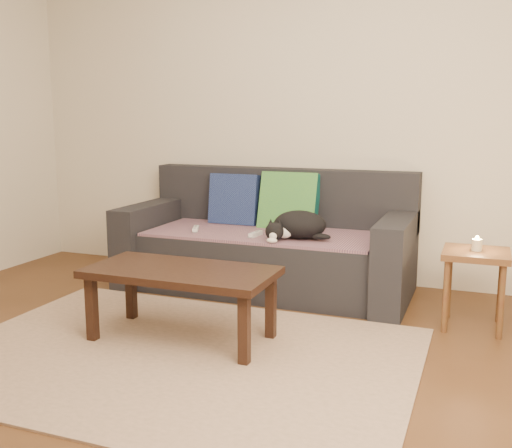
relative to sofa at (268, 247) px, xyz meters
name	(u,v)px	position (x,y,z in m)	size (l,w,h in m)	color
ground	(163,368)	(0.00, -1.57, -0.31)	(4.50, 4.50, 0.00)	brown
back_wall	(287,112)	(0.00, 0.43, 0.99)	(4.50, 0.04, 2.60)	beige
sofa	(268,247)	(0.00, 0.00, 0.00)	(2.10, 0.94, 0.87)	#232328
throw_blanket	(263,233)	(0.00, -0.09, 0.12)	(1.66, 0.74, 0.02)	#372545
cushion_navy	(234,199)	(-0.34, 0.17, 0.32)	(0.39, 0.10, 0.39)	#111B4C
cushion_green	(289,202)	(0.11, 0.17, 0.32)	(0.44, 0.11, 0.44)	#0B4A48
cat	(298,225)	(0.30, -0.23, 0.22)	(0.45, 0.41, 0.19)	black
wii_remote_a	(196,229)	(-0.48, -0.23, 0.15)	(0.15, 0.04, 0.03)	white
wii_remote_b	(256,234)	(0.00, -0.25, 0.15)	(0.15, 0.04, 0.03)	white
side_table	(476,264)	(1.46, -0.36, 0.08)	(0.38, 0.38, 0.48)	brown
candle	(477,245)	(1.46, -0.36, 0.21)	(0.06, 0.06, 0.09)	beige
rug	(177,356)	(0.00, -1.42, -0.30)	(2.50, 1.80, 0.01)	tan
coffee_table	(181,278)	(-0.09, -1.19, 0.06)	(1.06, 0.53, 0.42)	black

